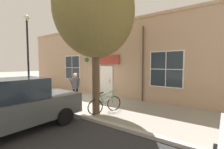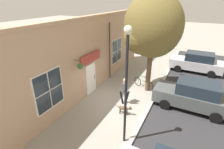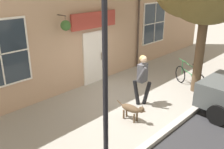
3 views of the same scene
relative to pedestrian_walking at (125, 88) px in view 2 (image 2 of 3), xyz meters
name	(u,v)px [view 2 (image 2 of 3)]	position (x,y,z in m)	size (l,w,h in m)	color
ground_plane	(118,101)	(-0.45, 0.10, -1.04)	(90.00, 90.00, 0.00)	gray
curb_and_road	(223,128)	(5.40, 0.10, -1.02)	(10.10, 28.00, 0.12)	#B2ADA3
storefront_facade	(86,58)	(-2.79, 0.11, 1.51)	(0.95, 18.00, 5.11)	tan
pedestrian_walking	(125,88)	(0.00, 0.00, 0.00)	(0.60, 0.55, 1.72)	black
dog_on_leash	(125,108)	(0.44, -1.05, -0.66)	(1.05, 0.29, 0.59)	brown
street_tree_by_curb	(151,28)	(0.70, 2.24, 3.34)	(3.68, 3.31, 6.55)	brown
leaning_bicycle	(143,83)	(0.44, 2.54, -0.66)	(1.63, 0.69, 1.01)	black
parked_car_mid_block	(193,95)	(3.80, 1.32, -0.16)	(4.35, 2.04, 1.75)	#474C4C
parked_car_far_end	(197,62)	(3.70, 7.64, -0.16)	(4.35, 2.04, 1.75)	#B7B7BC
street_lamp	(126,74)	(1.22, -2.93, 2.34)	(0.32, 0.32, 5.23)	black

